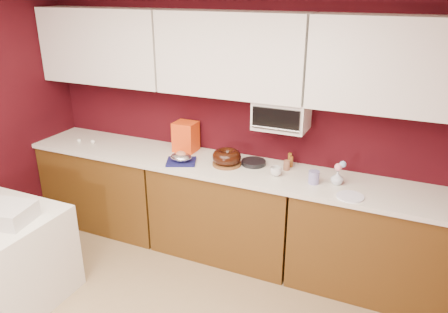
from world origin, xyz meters
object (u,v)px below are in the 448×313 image
Objects in this scene: blue_jar at (314,177)px; foil_ham_nest at (181,157)px; flower_vase at (337,177)px; pandoro_box at (186,137)px; coffee_mug at (276,170)px; toaster_oven at (282,114)px; bundt_cake at (227,157)px; newspaper_stack at (6,214)px.

foil_ham_nest is at bearing -177.40° from blue_jar.
blue_jar is at bearing -160.51° from flower_vase.
flower_vase is (1.48, -0.17, -0.08)m from pandoro_box.
flower_vase is at bearing 4.63° from coffee_mug.
toaster_oven is at bearing -1.26° from pandoro_box.
bundt_cake is at bearing 16.34° from foil_ham_nest.
toaster_oven reaches higher than blue_jar.
bundt_cake is at bearing 174.95° from coffee_mug.
blue_jar is 2.37m from newspaper_stack.
flower_vase is at bearing 19.49° from blue_jar.
bundt_cake is (-0.43, -0.17, -0.39)m from toaster_oven.
blue_jar is (0.80, -0.06, -0.03)m from bundt_cake.
newspaper_stack is at bearing -137.27° from toaster_oven.
bundt_cake is at bearing 179.95° from flower_vase.
blue_jar reaches higher than coffee_mug.
flower_vase is (0.17, 0.06, 0.01)m from blue_jar.
flower_vase is 0.34× the size of newspaper_stack.
foil_ham_nest is 1.20m from blue_jar.
newspaper_stack is (-2.17, -1.34, -0.15)m from flower_vase.
bundt_cake reaches higher than coffee_mug.
toaster_oven is at bearing 18.80° from foil_ham_nest.
foil_ham_nest is 0.87m from coffee_mug.
foil_ham_nest is at bearing -163.66° from bundt_cake.
bundt_cake is 2.76× the size of coffee_mug.
toaster_oven is at bearing 162.70° from flower_vase.
newspaper_stack is at bearing -131.79° from bundt_cake.
foil_ham_nest is 1.61× the size of flower_vase.
pandoro_box is 3.07× the size of coffee_mug.
coffee_mug is at bearing 4.96° from foil_ham_nest.
blue_jar is at bearing -32.30° from toaster_oven.
foil_ham_nest reaches higher than newspaper_stack.
bundt_cake reaches higher than foil_ham_nest.
flower_vase is 2.55m from newspaper_stack.
newspaper_stack is at bearing -147.34° from blue_jar.
foil_ham_nest is (-0.40, -0.12, -0.03)m from bundt_cake.
toaster_oven is 4.27× the size of blue_jar.
coffee_mug is at bearing -80.22° from toaster_oven.
pandoro_box reaches higher than blue_jar.
toaster_oven is 3.68× the size of flower_vase.
foil_ham_nest is 1.47m from newspaper_stack.
toaster_oven is 1.24× the size of newspaper_stack.
newspaper_stack is at bearing -142.08° from coffee_mug.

